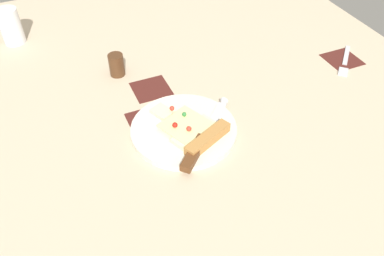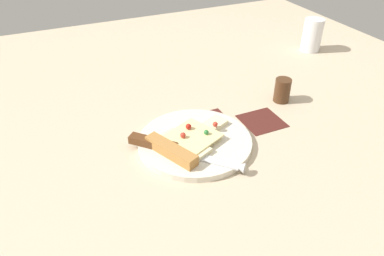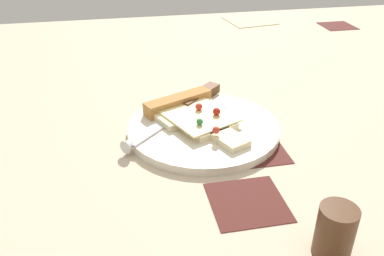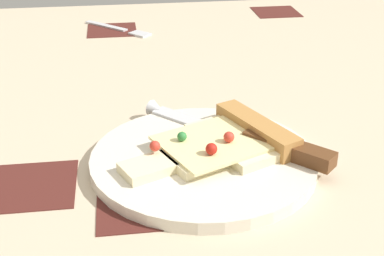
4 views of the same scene
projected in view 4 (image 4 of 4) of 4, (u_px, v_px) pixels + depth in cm
name	position (u px, v px, depth cm)	size (l,w,h in cm)	color
ground_plane	(162.00, 224.00, 51.15)	(155.59, 155.59, 3.00)	#C6B293
plate	(203.00, 160.00, 57.41)	(23.67, 23.67, 1.31)	silver
pizza_slice	(224.00, 142.00, 57.98)	(14.70, 19.07, 2.50)	beige
knife	(251.00, 138.00, 59.28)	(18.67, 18.24, 2.45)	silver
fork	(120.00, 28.00, 101.58)	(12.03, 12.15, 0.80)	silver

